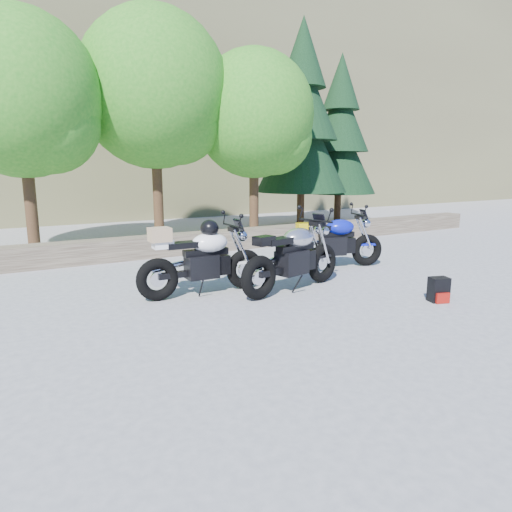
# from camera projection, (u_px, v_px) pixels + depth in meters

# --- Properties ---
(ground) EXTENTS (90.00, 90.00, 0.00)m
(ground) POSITION_uv_depth(u_px,v_px,m) (280.00, 322.00, 6.35)
(ground) COLOR gray
(ground) RESTS_ON ground
(stone_wall) EXTENTS (22.00, 0.55, 0.50)m
(stone_wall) POSITION_uv_depth(u_px,v_px,m) (155.00, 246.00, 10.97)
(stone_wall) COLOR #4B3E32
(stone_wall) RESTS_ON ground
(hillside) EXTENTS (80.00, 30.00, 15.00)m
(hillside) POSITION_uv_depth(u_px,v_px,m) (89.00, 84.00, 30.16)
(hillside) COLOR brown
(hillside) RESTS_ON ground
(tree_decid_left) EXTENTS (3.67, 3.67, 5.62)m
(tree_decid_left) POSITION_uv_depth(u_px,v_px,m) (26.00, 100.00, 10.53)
(tree_decid_left) COLOR #382314
(tree_decid_left) RESTS_ON ground
(tree_decid_mid) EXTENTS (4.08, 4.08, 6.24)m
(tree_decid_mid) POSITION_uv_depth(u_px,v_px,m) (158.00, 95.00, 12.42)
(tree_decid_mid) COLOR #382314
(tree_decid_mid) RESTS_ON ground
(tree_decid_right) EXTENTS (3.54, 3.54, 5.41)m
(tree_decid_right) POSITION_uv_depth(u_px,v_px,m) (258.00, 119.00, 13.39)
(tree_decid_right) COLOR #382314
(tree_decid_right) RESTS_ON ground
(conifer_near) EXTENTS (3.17, 3.17, 7.06)m
(conifer_near) POSITION_uv_depth(u_px,v_px,m) (302.00, 121.00, 15.65)
(conifer_near) COLOR #382314
(conifer_near) RESTS_ON ground
(conifer_far) EXTENTS (2.82, 2.82, 6.27)m
(conifer_far) POSITION_uv_depth(u_px,v_px,m) (340.00, 136.00, 17.32)
(conifer_far) COLOR #382314
(conifer_far) RESTS_ON ground
(silver_bike) EXTENTS (2.35, 0.88, 1.19)m
(silver_bike) POSITION_uv_depth(u_px,v_px,m) (293.00, 258.00, 7.89)
(silver_bike) COLOR black
(silver_bike) RESTS_ON ground
(white_bike) EXTENTS (2.28, 0.72, 1.26)m
(white_bike) POSITION_uv_depth(u_px,v_px,m) (202.00, 258.00, 7.62)
(white_bike) COLOR black
(white_bike) RESTS_ON ground
(blue_bike) EXTENTS (2.22, 0.90, 1.14)m
(blue_bike) POSITION_uv_depth(u_px,v_px,m) (334.00, 242.00, 9.68)
(blue_bike) COLOR black
(blue_bike) RESTS_ON ground
(backpack) EXTENTS (0.34, 0.32, 0.40)m
(backpack) POSITION_uv_depth(u_px,v_px,m) (439.00, 290.00, 7.28)
(backpack) COLOR black
(backpack) RESTS_ON ground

